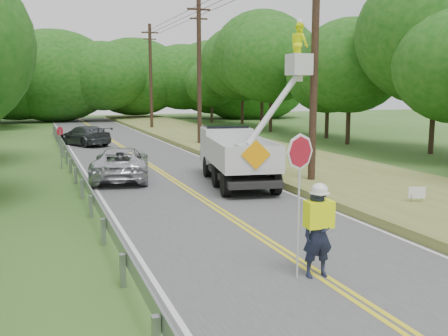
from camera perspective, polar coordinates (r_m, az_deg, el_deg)
name	(u,v)px	position (r m, az deg, el deg)	size (l,w,h in m)	color
ground	(322,278)	(11.28, 11.07, -12.08)	(140.00, 140.00, 0.00)	#31581E
road	(164,174)	(23.93, -6.78, -0.71)	(7.20, 96.00, 0.03)	#474749
guardrail	(74,165)	(24.12, -16.63, 0.35)	(0.18, 48.00, 0.77)	gray
utility_poles	(238,65)	(28.05, 1.65, 11.55)	(1.60, 43.30, 10.00)	black
tall_grass_verge	(297,164)	(26.49, 8.29, 0.51)	(7.00, 96.00, 0.30)	olive
treeline_right	(330,57)	(39.85, 11.97, 12.21)	(11.90, 52.63, 11.54)	#332319
treeline_horizon	(100,76)	(65.54, -13.91, 10.05)	(56.98, 15.16, 12.44)	#124B0F
flagger	(318,227)	(10.93, 10.59, -6.57)	(1.17, 0.50, 3.10)	#191E33
bucket_truck	(237,147)	(21.99, 1.52, 2.42)	(4.05, 6.92, 6.55)	black
suv_silver	(121,163)	(22.77, -11.60, 0.52)	(2.38, 5.16, 1.43)	#BABBC2
suv_darkgrey	(85,136)	(37.08, -15.52, 3.57)	(1.95, 4.80, 1.39)	#373B3F
stop_sign_permanent	(60,142)	(26.52, -18.04, 2.85)	(0.34, 0.34, 2.14)	gray
yard_sign	(417,193)	(17.88, 21.01, -2.70)	(0.52, 0.25, 0.81)	white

